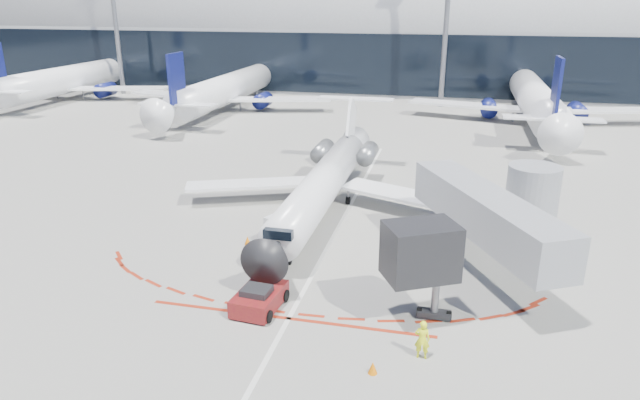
% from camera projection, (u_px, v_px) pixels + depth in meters
% --- Properties ---
extents(ground, '(260.00, 260.00, 0.00)m').
position_uv_depth(ground, '(337.00, 229.00, 37.77)').
color(ground, slate).
rests_on(ground, ground).
extents(apron_centerline, '(0.25, 40.00, 0.01)m').
position_uv_depth(apron_centerline, '(343.00, 218.00, 39.61)').
color(apron_centerline, silver).
rests_on(apron_centerline, ground).
extents(apron_stop_bar, '(14.00, 0.25, 0.01)m').
position_uv_depth(apron_stop_bar, '(289.00, 318.00, 27.22)').
color(apron_stop_bar, maroon).
rests_on(apron_stop_bar, ground).
extents(terminal_building, '(150.00, 24.15, 24.00)m').
position_uv_depth(terminal_building, '(417.00, 36.00, 94.52)').
color(terminal_building, '#9B9EA1').
rests_on(terminal_building, ground).
extents(jet_bridge, '(10.03, 15.20, 4.90)m').
position_uv_depth(jet_bridge, '(498.00, 215.00, 31.88)').
color(jet_bridge, '#9A9DA3').
rests_on(jet_bridge, ground).
extents(light_mast_west, '(0.70, 0.70, 25.00)m').
position_uv_depth(light_mast_west, '(114.00, 12.00, 87.39)').
color(light_mast_west, slate).
rests_on(light_mast_west, ground).
extents(light_mast_centre, '(0.70, 0.70, 25.00)m').
position_uv_depth(light_mast_centre, '(447.00, 14.00, 76.54)').
color(light_mast_centre, slate).
rests_on(light_mast_centre, ground).
extents(regional_jet, '(21.42, 26.42, 6.62)m').
position_uv_depth(regional_jet, '(326.00, 179.00, 40.80)').
color(regional_jet, white).
rests_on(regional_jet, ground).
extents(pushback_tug, '(2.34, 4.97, 1.27)m').
position_uv_depth(pushback_tug, '(259.00, 298.00, 27.94)').
color(pushback_tug, '#5F0D15').
rests_on(pushback_tug, ground).
extents(ramp_worker, '(0.66, 0.44, 1.78)m').
position_uv_depth(ramp_worker, '(422.00, 339.00, 23.98)').
color(ramp_worker, '#F1FF1A').
rests_on(ramp_worker, ground).
extents(uld_container, '(2.52, 2.36, 1.88)m').
position_uv_depth(uld_container, '(282.00, 231.00, 35.02)').
color(uld_container, black).
rests_on(uld_container, ground).
extents(safety_cone_left, '(0.39, 0.39, 0.54)m').
position_uv_depth(safety_cone_left, '(248.00, 240.00, 35.33)').
color(safety_cone_left, orange).
rests_on(safety_cone_left, ground).
extents(safety_cone_right, '(0.39, 0.39, 0.54)m').
position_uv_depth(safety_cone_right, '(373.00, 368.00, 23.16)').
color(safety_cone_right, orange).
rests_on(safety_cone_right, ground).
extents(bg_airliner_0, '(35.52, 37.61, 11.49)m').
position_uv_depth(bg_airliner_0, '(70.00, 59.00, 85.80)').
color(bg_airliner_0, white).
rests_on(bg_airliner_0, ground).
extents(bg_airliner_1, '(33.93, 35.92, 10.98)m').
position_uv_depth(bg_airliner_1, '(226.00, 68.00, 77.08)').
color(bg_airliner_1, white).
rests_on(bg_airliner_1, ground).
extents(bg_airliner_2, '(35.52, 37.61, 11.49)m').
position_uv_depth(bg_airliner_2, '(537.00, 74.00, 69.10)').
color(bg_airliner_2, white).
rests_on(bg_airliner_2, ground).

